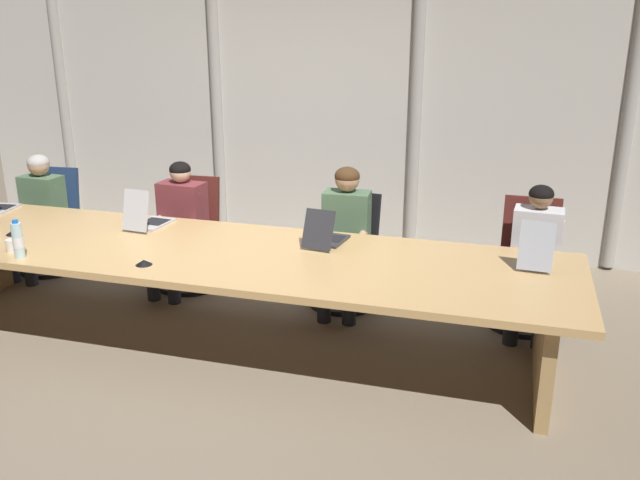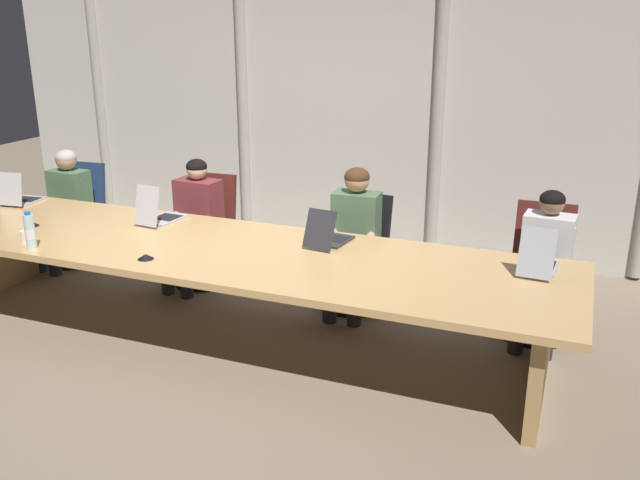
{
  "view_description": "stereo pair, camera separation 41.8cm",
  "coord_description": "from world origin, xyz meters",
  "px_view_note": "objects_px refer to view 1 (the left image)",
  "views": [
    {
      "loc": [
        1.98,
        -4.09,
        2.3
      ],
      "look_at": [
        0.75,
        0.12,
        0.83
      ],
      "focal_mm": 37.91,
      "sensor_mm": 36.0,
      "label": 1
    },
    {
      "loc": [
        2.38,
        -3.95,
        2.3
      ],
      "look_at": [
        0.75,
        0.12,
        0.83
      ],
      "focal_mm": 37.91,
      "sensor_mm": 36.0,
      "label": 2
    }
  ],
  "objects_px": {
    "office_chair_center": "(346,263)",
    "person_right_mid": "(535,253)",
    "person_left_mid": "(178,220)",
    "office_chair_left_mid": "(191,246)",
    "coffee_mug_near": "(13,245)",
    "office_chair_right_mid": "(526,279)",
    "laptop_center": "(326,237)",
    "laptop_right_mid": "(536,255)",
    "person_center": "(345,232)",
    "water_bottle_primary": "(18,241)",
    "conference_mic_middle": "(13,232)",
    "office_chair_left_end": "(52,232)",
    "person_left_end": "(37,208)",
    "conference_mic_left_side": "(144,262)",
    "laptop_left_mid": "(148,219)"
  },
  "relations": [
    {
      "from": "office_chair_center",
      "to": "person_right_mid",
      "type": "xyz_separation_m",
      "value": [
        1.48,
        -0.16,
        0.29
      ]
    },
    {
      "from": "office_chair_center",
      "to": "person_left_mid",
      "type": "xyz_separation_m",
      "value": [
        -1.45,
        -0.16,
        0.29
      ]
    },
    {
      "from": "office_chair_left_mid",
      "to": "coffee_mug_near",
      "type": "height_order",
      "value": "office_chair_left_mid"
    },
    {
      "from": "office_chair_right_mid",
      "to": "person_left_mid",
      "type": "height_order",
      "value": "person_left_mid"
    },
    {
      "from": "laptop_center",
      "to": "office_chair_right_mid",
      "type": "height_order",
      "value": "laptop_center"
    },
    {
      "from": "laptop_right_mid",
      "to": "coffee_mug_near",
      "type": "relative_size",
      "value": 3.5
    },
    {
      "from": "person_center",
      "to": "water_bottle_primary",
      "type": "xyz_separation_m",
      "value": [
        -1.92,
        -1.39,
        0.19
      ]
    },
    {
      "from": "conference_mic_middle",
      "to": "laptop_center",
      "type": "bearing_deg",
      "value": 10.99
    },
    {
      "from": "office_chair_left_end",
      "to": "person_center",
      "type": "height_order",
      "value": "person_center"
    },
    {
      "from": "office_chair_left_end",
      "to": "office_chair_right_mid",
      "type": "xyz_separation_m",
      "value": [
        4.31,
        0.0,
        0.01
      ]
    },
    {
      "from": "laptop_right_mid",
      "to": "office_chair_center",
      "type": "bearing_deg",
      "value": 68.64
    },
    {
      "from": "laptop_center",
      "to": "person_right_mid",
      "type": "relative_size",
      "value": 0.38
    },
    {
      "from": "laptop_center",
      "to": "office_chair_right_mid",
      "type": "bearing_deg",
      "value": -57.13
    },
    {
      "from": "laptop_right_mid",
      "to": "conference_mic_middle",
      "type": "bearing_deg",
      "value": 100.65
    },
    {
      "from": "conference_mic_middle",
      "to": "person_left_end",
      "type": "bearing_deg",
      "value": 120.32
    },
    {
      "from": "office_chair_center",
      "to": "office_chair_right_mid",
      "type": "xyz_separation_m",
      "value": [
        1.44,
        0.01,
        0.02
      ]
    },
    {
      "from": "person_left_end",
      "to": "water_bottle_primary",
      "type": "distance_m",
      "value": 1.71
    },
    {
      "from": "laptop_right_mid",
      "to": "office_chair_left_end",
      "type": "height_order",
      "value": "laptop_right_mid"
    },
    {
      "from": "office_chair_left_mid",
      "to": "conference_mic_left_side",
      "type": "xyz_separation_m",
      "value": [
        0.41,
        -1.44,
        0.4
      ]
    },
    {
      "from": "office_chair_left_end",
      "to": "conference_mic_middle",
      "type": "height_order",
      "value": "office_chair_left_end"
    },
    {
      "from": "laptop_center",
      "to": "office_chair_center",
      "type": "height_order",
      "value": "laptop_center"
    },
    {
      "from": "office_chair_center",
      "to": "person_center",
      "type": "height_order",
      "value": "person_center"
    },
    {
      "from": "office_chair_left_end",
      "to": "conference_mic_middle",
      "type": "relative_size",
      "value": 8.48
    },
    {
      "from": "coffee_mug_near",
      "to": "conference_mic_middle",
      "type": "relative_size",
      "value": 1.16
    },
    {
      "from": "office_chair_right_mid",
      "to": "person_left_mid",
      "type": "xyz_separation_m",
      "value": [
        -2.89,
        -0.16,
        0.28
      ]
    },
    {
      "from": "laptop_center",
      "to": "conference_mic_middle",
      "type": "bearing_deg",
      "value": 107.94
    },
    {
      "from": "laptop_left_mid",
      "to": "office_chair_right_mid",
      "type": "distance_m",
      "value": 2.98
    },
    {
      "from": "laptop_left_mid",
      "to": "office_chair_left_mid",
      "type": "relative_size",
      "value": 0.45
    },
    {
      "from": "laptop_right_mid",
      "to": "water_bottle_primary",
      "type": "relative_size",
      "value": 1.68
    },
    {
      "from": "laptop_center",
      "to": "person_left_mid",
      "type": "height_order",
      "value": "person_left_mid"
    },
    {
      "from": "person_right_mid",
      "to": "conference_mic_middle",
      "type": "relative_size",
      "value": 10.17
    },
    {
      "from": "conference_mic_left_side",
      "to": "laptop_right_mid",
      "type": "bearing_deg",
      "value": 16.75
    },
    {
      "from": "laptop_center",
      "to": "person_right_mid",
      "type": "distance_m",
      "value": 1.56
    },
    {
      "from": "person_left_mid",
      "to": "office_chair_center",
      "type": "bearing_deg",
      "value": 99.8
    },
    {
      "from": "office_chair_center",
      "to": "conference_mic_middle",
      "type": "height_order",
      "value": "office_chair_center"
    },
    {
      "from": "office_chair_center",
      "to": "person_left_end",
      "type": "height_order",
      "value": "person_left_end"
    },
    {
      "from": "office_chair_right_mid",
      "to": "conference_mic_middle",
      "type": "height_order",
      "value": "office_chair_right_mid"
    },
    {
      "from": "person_left_end",
      "to": "conference_mic_left_side",
      "type": "relative_size",
      "value": 10.01
    },
    {
      "from": "person_left_mid",
      "to": "coffee_mug_near",
      "type": "height_order",
      "value": "person_left_mid"
    },
    {
      "from": "person_right_mid",
      "to": "conference_mic_left_side",
      "type": "height_order",
      "value": "person_right_mid"
    },
    {
      "from": "office_chair_center",
      "to": "coffee_mug_near",
      "type": "xyz_separation_m",
      "value": [
        -2.03,
        -1.45,
        0.44
      ]
    },
    {
      "from": "laptop_center",
      "to": "office_chair_left_mid",
      "type": "height_order",
      "value": "laptop_center"
    },
    {
      "from": "laptop_right_mid",
      "to": "coffee_mug_near",
      "type": "distance_m",
      "value": 3.58
    },
    {
      "from": "laptop_center",
      "to": "office_chair_center",
      "type": "xyz_separation_m",
      "value": [
        -0.02,
        0.69,
        -0.45
      ]
    },
    {
      "from": "coffee_mug_near",
      "to": "office_chair_left_end",
      "type": "bearing_deg",
      "value": 120.0
    },
    {
      "from": "laptop_left_mid",
      "to": "conference_mic_left_side",
      "type": "relative_size",
      "value": 3.89
    },
    {
      "from": "laptop_left_mid",
      "to": "coffee_mug_near",
      "type": "relative_size",
      "value": 3.34
    },
    {
      "from": "laptop_left_mid",
      "to": "office_chair_left_end",
      "type": "distance_m",
      "value": 1.67
    },
    {
      "from": "person_center",
      "to": "conference_mic_middle",
      "type": "height_order",
      "value": "person_center"
    },
    {
      "from": "laptop_center",
      "to": "person_left_end",
      "type": "xyz_separation_m",
      "value": [
        -2.88,
        0.53,
        -0.16
      ]
    }
  ]
}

